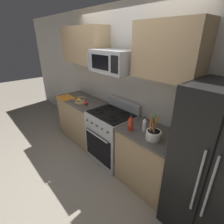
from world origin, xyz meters
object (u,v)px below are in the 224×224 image
utensil_crock (153,134)px  bottle_hot_sauce (131,123)px  range_oven (112,136)px  refrigerator (218,169)px  microwave (113,61)px  apple_loose (86,103)px  cutting_board (66,98)px  fruit_basket (80,100)px  bottle_vinegar (144,125)px  bottle_oil (173,134)px

utensil_crock → bottle_hot_sauce: utensil_crock is taller
range_oven → refrigerator: bearing=-0.6°
refrigerator → bottle_hot_sauce: 1.11m
range_oven → microwave: (-0.00, 0.03, 1.29)m
range_oven → refrigerator: size_ratio=0.63×
utensil_crock → bottle_hot_sauce: 0.35m
range_oven → microwave: size_ratio=1.54×
apple_loose → cutting_board: size_ratio=0.21×
microwave → range_oven: bearing=-89.9°
range_oven → apple_loose: size_ratio=13.74×
refrigerator → apple_loose: (-2.31, -0.08, 0.09)m
fruit_basket → bottle_vinegar: size_ratio=1.06×
refrigerator → fruit_basket: (-2.52, -0.09, 0.09)m
utensil_crock → cutting_board: bearing=-177.9°
fruit_basket → apple_loose: bearing=2.9°
refrigerator → cutting_board: size_ratio=4.62×
bottle_oil → range_oven: bearing=-179.9°
fruit_basket → microwave: bearing=9.0°
range_oven → refrigerator: refrigerator is taller
utensil_crock → bottle_oil: utensil_crock is taller
apple_loose → cutting_board: apple_loose is taller
refrigerator → microwave: bearing=178.5°
microwave → apple_loose: size_ratio=8.92×
microwave → fruit_basket: bearing=-171.0°
utensil_crock → range_oven: bearing=173.0°
range_oven → bottle_vinegar: bearing=-3.9°
cutting_board → bottle_oil: bottle_oil is taller
fruit_basket → bottle_vinegar: bottle_vinegar is taller
bottle_hot_sauce → fruit_basket: bearing=177.7°
fruit_basket → bottle_vinegar: bearing=2.1°
bottle_hot_sauce → bottle_vinegar: bearing=38.2°
utensil_crock → cutting_board: 2.20m
range_oven → bottle_vinegar: size_ratio=5.01×
refrigerator → utensil_crock: (-0.74, -0.10, 0.12)m
range_oven → cutting_board: size_ratio=2.92×
range_oven → bottle_oil: 1.26m
utensil_crock → apple_loose: (-1.56, 0.02, -0.03)m
refrigerator → bottle_oil: bearing=178.0°
range_oven → cutting_board: 1.36m
range_oven → bottle_oil: size_ratio=4.58×
range_oven → bottle_vinegar: (0.74, -0.05, 0.54)m
microwave → bottle_oil: (1.13, -0.02, -0.75)m
utensil_crock → cutting_board: size_ratio=0.91×
apple_loose → fruit_basket: bearing=-177.1°
bottle_vinegar → apple_loose: bearing=-178.0°
utensil_crock → refrigerator: bearing=7.5°
microwave → bottle_vinegar: microwave is taller
apple_loose → bottle_vinegar: bottle_vinegar is taller
refrigerator → bottle_hot_sauce: bearing=-172.3°
bottle_hot_sauce → bottle_vinegar: size_ratio=1.06×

